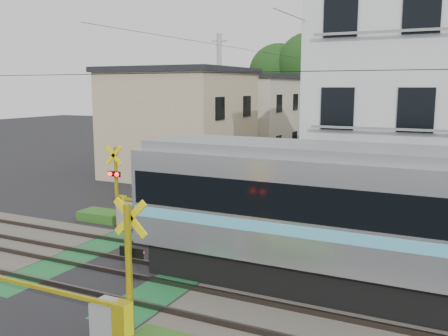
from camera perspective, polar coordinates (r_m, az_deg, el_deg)
The scene contains 10 objects.
ground at distance 15.11m, azimuth -11.52°, elevation -11.12°, with size 120.00×120.00×0.00m, color black.
track_bed at distance 15.10m, azimuth -11.53°, elevation -10.99°, with size 120.00×120.00×0.14m.
crossing_signal_near at distance 10.71m, azimuth -12.67°, elevation -15.85°, with size 4.74×0.65×3.09m.
crossing_signal_far at distance 19.19m, azimuth -11.04°, elevation -4.49°, with size 4.74×0.65×3.09m.
houses_row at distance 38.07m, azimuth 13.34°, elevation 6.05°, with size 22.07×31.35×6.80m.
tree_hill at distance 60.08m, azimuth 17.26°, elevation 9.47°, with size 40.00×13.28×11.86m.
catenary at distance 11.60m, azimuth 12.11°, elevation 1.53°, with size 60.00×5.04×7.00m.
utility_poles at distance 35.54m, azimuth 10.26°, elevation 7.29°, with size 7.90×42.00×8.00m.
pedestrian at distance 36.86m, azimuth 11.99°, elevation 2.19°, with size 0.59×0.39×1.62m, color #31353D.
weed_patches at distance 14.02m, azimuth -5.96°, elevation -11.82°, with size 10.25×8.80×0.40m.
Camera 1 is at (8.79, -11.12, 5.21)m, focal length 40.00 mm.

